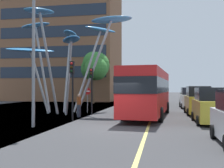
# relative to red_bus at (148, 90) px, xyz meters

# --- Properties ---
(ground) EXTENTS (120.00, 240.00, 0.10)m
(ground) POSITION_rel_red_bus_xyz_m (-2.25, -6.29, -2.09)
(ground) COLOR #38383A
(red_bus) EXTENTS (3.42, 11.39, 3.74)m
(red_bus) POSITION_rel_red_bus_xyz_m (0.00, 0.00, 0.00)
(red_bus) COLOR red
(red_bus) RESTS_ON ground
(leaf_sculpture) EXTENTS (10.96, 10.38, 8.62)m
(leaf_sculpture) POSITION_rel_red_bus_xyz_m (-7.39, 2.06, 4.66)
(leaf_sculpture) COLOR #9EA0A5
(leaf_sculpture) RESTS_ON ground
(traffic_light_kerb_near) EXTENTS (0.28, 0.42, 3.98)m
(traffic_light_kerb_near) POSITION_rel_red_bus_xyz_m (-4.89, -3.47, 0.83)
(traffic_light_kerb_near) COLOR black
(traffic_light_kerb_near) RESTS_ON ground
(traffic_light_kerb_far) EXTENTS (0.28, 0.42, 3.79)m
(traffic_light_kerb_far) POSITION_rel_red_bus_xyz_m (-4.62, 0.61, 0.70)
(traffic_light_kerb_far) COLOR black
(traffic_light_kerb_far) RESTS_ON ground
(car_parked_mid) EXTENTS (2.05, 4.27, 2.23)m
(car_parked_mid) POSITION_rel_red_bus_xyz_m (4.05, -3.25, -1.01)
(car_parked_mid) COLOR gold
(car_parked_mid) RESTS_ON ground
(car_parked_far) EXTENTS (2.05, 4.38, 2.34)m
(car_parked_far) POSITION_rel_red_bus_xyz_m (4.00, 2.43, -0.96)
(car_parked_far) COLOR gold
(car_parked_far) RESTS_ON ground
(car_side_street) EXTENTS (2.03, 4.04, 2.24)m
(car_side_street) POSITION_rel_red_bus_xyz_m (4.03, 9.66, -1.00)
(car_side_street) COLOR silver
(car_side_street) RESTS_ON ground
(car_far_side) EXTENTS (2.03, 4.07, 2.26)m
(car_far_side) POSITION_rel_red_bus_xyz_m (4.47, 15.97, -0.98)
(car_far_side) COLOR #2D5138
(car_far_side) RESTS_ON ground
(street_lamp) EXTENTS (1.74, 0.44, 8.92)m
(street_lamp) POSITION_rel_red_bus_xyz_m (-5.71, -6.75, 3.53)
(street_lamp) COLOR gray
(street_lamp) RESTS_ON ground
(tree_pavement_near) EXTENTS (4.34, 5.42, 7.38)m
(tree_pavement_near) POSITION_rel_red_bus_xyz_m (-8.34, 16.50, 3.22)
(tree_pavement_near) COLOR brown
(tree_pavement_near) RESTS_ON ground
(pedestrian) EXTENTS (0.34, 0.34, 1.74)m
(pedestrian) POSITION_rel_red_bus_xyz_m (-5.12, -1.24, -1.17)
(pedestrian) COLOR #2D3342
(pedestrian) RESTS_ON ground
(no_entry_sign) EXTENTS (0.60, 0.12, 2.20)m
(no_entry_sign) POSITION_rel_red_bus_xyz_m (-5.48, 2.45, -0.57)
(no_entry_sign) COLOR gray
(no_entry_sign) RESTS_ON ground
(backdrop_building) EXTENTS (19.10, 12.50, 26.07)m
(backdrop_building) POSITION_rel_red_bus_xyz_m (-16.34, 26.08, 10.99)
(backdrop_building) COLOR brown
(backdrop_building) RESTS_ON ground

